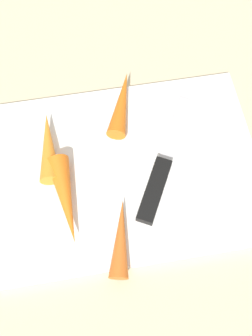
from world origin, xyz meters
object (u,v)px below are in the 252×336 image
carrot_longest (66,199)px  carrot_shortest (121,237)px  carrot_long (122,103)px  knife (157,181)px  carrot_short (48,146)px  cutting_board (126,170)px

carrot_longest → carrot_shortest: carrot_longest is taller
carrot_long → knife: bearing=-149.4°
carrot_short → carrot_shortest: size_ratio=1.04×
carrot_longest → carrot_long: 0.16m
cutting_board → carrot_long: 0.10m
cutting_board → carrot_short: 0.11m
knife → carrot_long: bearing=40.9°
knife → carrot_short: bearing=90.7°
carrot_longest → carrot_short: bearing=-174.2°
carrot_short → cutting_board: bearing=-111.7°
cutting_board → knife: size_ratio=1.94×
cutting_board → carrot_shortest: 0.10m
cutting_board → knife: bearing=-37.4°
cutting_board → carrot_longest: (-0.08, -0.04, 0.02)m
carrot_longest → carrot_shortest: (0.06, -0.06, -0.00)m
cutting_board → carrot_short: carrot_short is taller
carrot_short → carrot_long: 0.12m
carrot_longest → carrot_shortest: bearing=40.6°
cutting_board → carrot_long: size_ratio=3.44×
carrot_short → carrot_shortest: carrot_short is taller
carrot_longest → carrot_long: (0.09, 0.13, -0.00)m
carrot_long → carrot_short: bearing=133.7°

